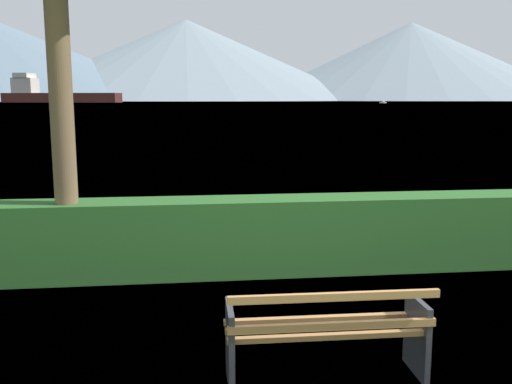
{
  "coord_description": "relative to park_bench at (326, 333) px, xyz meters",
  "views": [
    {
      "loc": [
        -1.15,
        -4.53,
        2.39
      ],
      "look_at": [
        0.0,
        4.92,
        0.82
      ],
      "focal_mm": 39.96,
      "sensor_mm": 36.0,
      "label": 1
    }
  ],
  "objects": [
    {
      "name": "ground_plane",
      "position": [
        0.0,
        0.06,
        -0.43
      ],
      "size": [
        1400.0,
        1400.0,
        0.0
      ],
      "primitive_type": "plane",
      "color": "#567A38"
    },
    {
      "name": "water_surface",
      "position": [
        0.0,
        308.53,
        -0.43
      ],
      "size": [
        620.0,
        620.0,
        0.0
      ],
      "primitive_type": "plane",
      "color": "#7A99A8",
      "rests_on": "ground_plane"
    },
    {
      "name": "distant_hills",
      "position": [
        -4.62,
        556.73,
        38.04
      ],
      "size": [
        764.53,
        400.42,
        77.65
      ],
      "color": "slate",
      "rests_on": "ground_plane"
    },
    {
      "name": "cargo_ship_large",
      "position": [
        -71.11,
        310.8,
        3.87
      ],
      "size": [
        63.61,
        26.55,
        15.35
      ],
      "color": "#471E19",
      "rests_on": "water_surface"
    },
    {
      "name": "hedge_row",
      "position": [
        0.0,
        3.11,
        0.09
      ],
      "size": [
        10.74,
        0.68,
        1.04
      ],
      "primitive_type": "cube",
      "color": "#285B23",
      "rests_on": "ground_plane"
    },
    {
      "name": "park_bench",
      "position": [
        0.0,
        0.0,
        0.0
      ],
      "size": [
        1.73,
        0.59,
        0.87
      ],
      "color": "#A0703F",
      "rests_on": "ground_plane"
    },
    {
      "name": "fishing_boat_near",
      "position": [
        89.41,
        253.29,
        -0.02
      ],
      "size": [
        1.98,
        4.42,
        1.12
      ],
      "color": "silver",
      "rests_on": "water_surface"
    }
  ]
}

